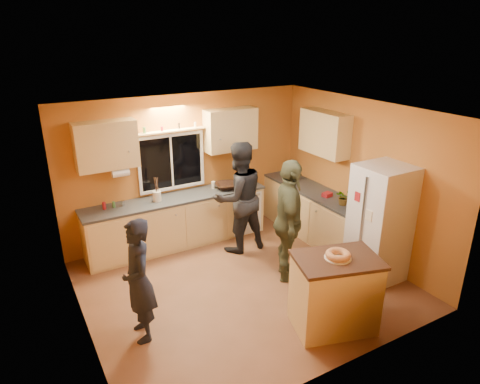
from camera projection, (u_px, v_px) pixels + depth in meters
ground at (243, 284)px, 6.46m from camera, size 4.50×4.50×0.00m
room_shell at (236, 174)px, 6.27m from camera, size 4.54×4.04×2.61m
back_counter at (197, 217)px, 7.69m from camera, size 4.23×0.62×0.90m
right_counter at (324, 219)px, 7.61m from camera, size 0.62×1.84×0.90m
refrigerator at (380, 224)px, 6.37m from camera, size 0.72×0.70×1.80m
island at (335, 292)px, 5.38m from camera, size 1.19×0.97×1.00m
bundt_pastry at (338, 255)px, 5.19m from camera, size 0.31×0.31×0.09m
person_left at (139, 281)px, 5.12m from camera, size 0.42×0.60×1.58m
person_center at (239, 197)px, 7.18m from camera, size 0.95×0.75×1.92m
person_right at (289, 222)px, 6.32m from camera, size 0.96×1.19×1.89m
mixing_bowl at (226, 186)px, 7.75m from camera, size 0.50×0.50×0.10m
utensil_crock at (157, 196)px, 7.17m from camera, size 0.14×0.14×0.17m
potted_plant at (343, 197)px, 7.00m from camera, size 0.30×0.28×0.28m
red_box at (327, 195)px, 7.38m from camera, size 0.18×0.15×0.07m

